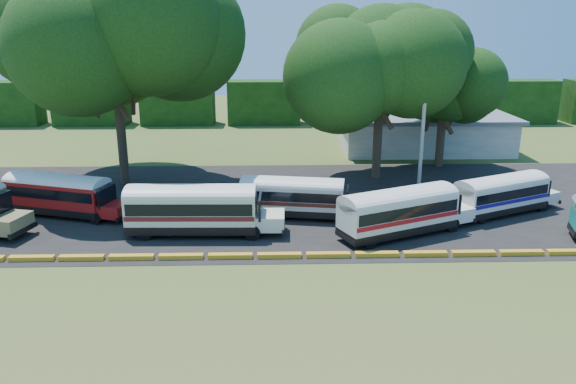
{
  "coord_description": "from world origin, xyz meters",
  "views": [
    {
      "loc": [
        1.14,
        -30.71,
        13.92
      ],
      "look_at": [
        2.17,
        6.0,
        2.69
      ],
      "focal_mm": 35.0,
      "sensor_mm": 36.0,
      "label": 1
    }
  ],
  "objects_px": {
    "tree_west": "(112,31)",
    "bus_white_red": "(401,209)",
    "bus_red": "(60,192)",
    "bus_cream_west": "(195,207)"
  },
  "relations": [
    {
      "from": "bus_cream_west",
      "to": "bus_white_red",
      "type": "relative_size",
      "value": 1.05
    },
    {
      "from": "bus_cream_west",
      "to": "tree_west",
      "type": "distance_m",
      "value": 18.7
    },
    {
      "from": "bus_cream_west",
      "to": "tree_west",
      "type": "relative_size",
      "value": 0.56
    },
    {
      "from": "bus_red",
      "to": "tree_west",
      "type": "xyz_separation_m",
      "value": [
        2.52,
        8.57,
        11.29
      ]
    },
    {
      "from": "bus_red",
      "to": "bus_white_red",
      "type": "bearing_deg",
      "value": 6.76
    },
    {
      "from": "bus_white_red",
      "to": "tree_west",
      "type": "xyz_separation_m",
      "value": [
        -21.73,
        13.36,
        11.23
      ]
    },
    {
      "from": "bus_red",
      "to": "bus_cream_west",
      "type": "height_order",
      "value": "bus_cream_west"
    },
    {
      "from": "tree_west",
      "to": "bus_white_red",
      "type": "bearing_deg",
      "value": -31.59
    },
    {
      "from": "tree_west",
      "to": "bus_red",
      "type": "bearing_deg",
      "value": -106.37
    },
    {
      "from": "bus_red",
      "to": "bus_cream_west",
      "type": "relative_size",
      "value": 0.92
    }
  ]
}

